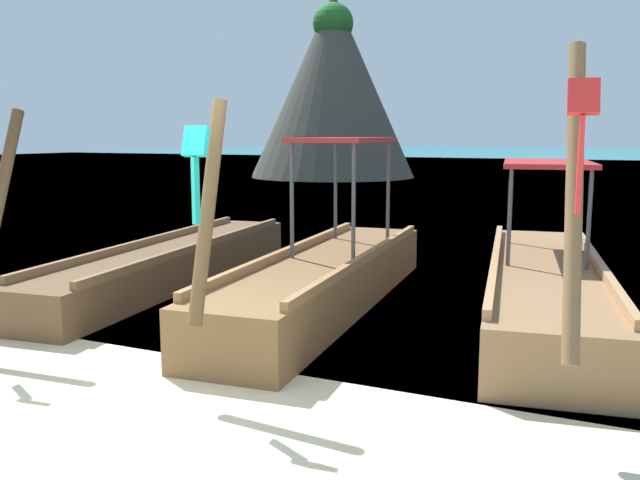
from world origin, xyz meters
name	(u,v)px	position (x,y,z in m)	size (l,w,h in m)	color
ground	(141,415)	(0.00, 0.00, 0.00)	(120.00, 120.00, 0.00)	beige
sea_water	(594,159)	(0.00, 61.30, 0.00)	(120.00, 120.00, 0.00)	#147A89
longtail_boat_pink_ribbon	(172,263)	(-2.73, 4.04, 0.28)	(1.74, 6.85, 2.41)	brown
longtail_boat_turquoise_ribbon	(326,277)	(-0.09, 3.67, 0.38)	(1.66, 6.22, 2.44)	brown
longtail_boat_red_ribbon	(545,286)	(2.46, 4.37, 0.37)	(2.17, 6.74, 2.83)	olive
karst_rock	(330,89)	(-11.01, 28.30, 4.46)	(9.17, 8.32, 9.20)	#47443D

